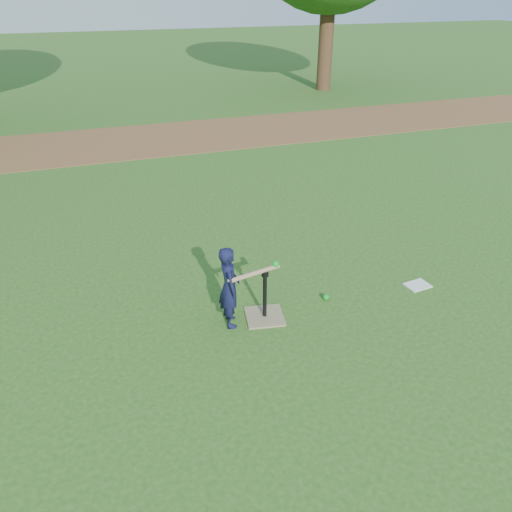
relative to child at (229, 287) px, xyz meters
name	(u,v)px	position (x,y,z in m)	size (l,w,h in m)	color
ground	(276,296)	(0.70, 0.34, -0.48)	(80.00, 80.00, 0.00)	#285116
dirt_strip	(166,138)	(0.70, 7.84, -0.48)	(24.00, 3.00, 0.01)	brown
child	(229,287)	(0.00, 0.00, 0.00)	(0.35, 0.23, 0.96)	black
wiffle_ball_ground	(326,297)	(1.23, 0.06, -0.44)	(0.08, 0.08, 0.08)	#0D9723
clipboard	(418,285)	(2.48, -0.03, -0.48)	(0.30, 0.23, 0.01)	white
batting_tee	(265,309)	(0.41, -0.03, -0.37)	(0.50, 0.50, 0.61)	#897956
swing_action	(257,272)	(0.31, -0.04, 0.15)	(0.63, 0.18, 0.11)	#A27C5E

